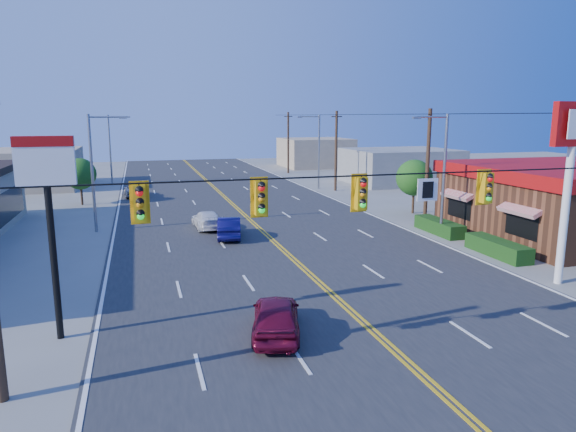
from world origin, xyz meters
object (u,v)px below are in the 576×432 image
object	(u,v)px
kfc_pylon	(571,156)
car_blue	(229,228)
car_silver	(135,191)
car_white	(207,220)
car_magenta	(276,317)
signal_span	(391,208)
pizza_hut_sign	(48,196)

from	to	relation	value
kfc_pylon	car_blue	xyz separation A→B (m)	(-13.51, 13.52, -5.36)
kfc_pylon	car_silver	world-z (taller)	kfc_pylon
car_white	car_silver	world-z (taller)	car_white
car_magenta	kfc_pylon	bearing A→B (deg)	-156.74
signal_span	car_magenta	world-z (taller)	signal_span
car_white	kfc_pylon	bearing A→B (deg)	128.19
signal_span	car_blue	size ratio (longest dim) A/B	5.86
kfc_pylon	pizza_hut_sign	xyz separation A→B (m)	(-22.00, 0.00, -0.86)
kfc_pylon	car_blue	distance (m)	19.85
signal_span	pizza_hut_sign	xyz separation A→B (m)	(-10.88, 4.00, 0.30)
pizza_hut_sign	car_blue	size ratio (longest dim) A/B	1.65
pizza_hut_sign	car_blue	xyz separation A→B (m)	(8.49, 13.52, -4.50)
car_blue	car_white	distance (m)	3.41
car_white	signal_span	bearing A→B (deg)	96.61
car_blue	car_white	world-z (taller)	car_blue
pizza_hut_sign	car_silver	xyz separation A→B (m)	(2.61, 33.52, -4.58)
signal_span	car_blue	xyz separation A→B (m)	(-2.39, 17.52, -4.20)
kfc_pylon	car_magenta	bearing A→B (deg)	-172.15
kfc_pylon	car_magenta	world-z (taller)	kfc_pylon
car_magenta	car_silver	world-z (taller)	car_magenta
car_magenta	car_silver	bearing A→B (deg)	-66.76
signal_span	car_white	world-z (taller)	signal_span
signal_span	car_blue	world-z (taller)	signal_span
kfc_pylon	pizza_hut_sign	world-z (taller)	kfc_pylon
pizza_hut_sign	car_white	world-z (taller)	pizza_hut_sign
kfc_pylon	pizza_hut_sign	size ratio (longest dim) A/B	1.24
car_magenta	car_silver	size ratio (longest dim) A/B	0.97
car_magenta	car_blue	bearing A→B (deg)	-78.23
signal_span	kfc_pylon	size ratio (longest dim) A/B	2.86
signal_span	car_magenta	distance (m)	5.73
pizza_hut_sign	car_blue	bearing A→B (deg)	57.88
pizza_hut_sign	car_blue	distance (m)	16.59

